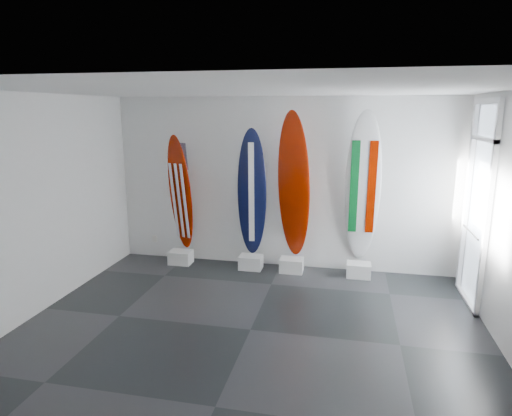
% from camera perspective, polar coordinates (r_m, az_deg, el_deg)
% --- Properties ---
extents(floor, '(6.00, 6.00, 0.00)m').
position_cam_1_polar(floor, '(5.89, -0.71, -15.48)').
color(floor, black).
rests_on(floor, ground).
extents(ceiling, '(6.00, 6.00, 0.00)m').
position_cam_1_polar(ceiling, '(5.20, -0.81, 15.09)').
color(ceiling, white).
rests_on(ceiling, wall_back).
extents(wall_back, '(6.00, 0.00, 6.00)m').
position_cam_1_polar(wall_back, '(7.76, 3.31, 3.15)').
color(wall_back, white).
rests_on(wall_back, ground).
extents(wall_front, '(6.00, 0.00, 6.00)m').
position_cam_1_polar(wall_front, '(3.09, -11.25, -12.06)').
color(wall_front, white).
rests_on(wall_front, ground).
extents(wall_left, '(0.00, 5.00, 5.00)m').
position_cam_1_polar(wall_left, '(6.67, -26.77, 0.23)').
color(wall_left, white).
rests_on(wall_left, ground).
extents(display_block_usa, '(0.40, 0.30, 0.24)m').
position_cam_1_polar(display_block_usa, '(8.27, -9.72, -6.30)').
color(display_block_usa, silver).
rests_on(display_block_usa, floor).
extents(surfboard_usa, '(0.56, 0.46, 2.12)m').
position_cam_1_polar(surfboard_usa, '(8.06, -9.77, 1.87)').
color(surfboard_usa, '#8A1400').
rests_on(surfboard_usa, display_block_usa).
extents(display_block_navy, '(0.40, 0.30, 0.24)m').
position_cam_1_polar(display_block_navy, '(7.89, -0.67, -7.04)').
color(display_block_navy, silver).
rests_on(display_block_navy, floor).
extents(surfboard_navy, '(0.52, 0.24, 2.24)m').
position_cam_1_polar(surfboard_navy, '(7.66, -0.53, 1.97)').
color(surfboard_navy, black).
rests_on(surfboard_navy, display_block_navy).
extents(display_block_swiss, '(0.40, 0.30, 0.24)m').
position_cam_1_polar(display_block_swiss, '(7.77, 4.63, -7.39)').
color(display_block_swiss, silver).
rests_on(display_block_swiss, floor).
extents(surfboard_swiss, '(0.65, 0.50, 2.54)m').
position_cam_1_polar(surfboard_swiss, '(7.51, 4.91, 2.86)').
color(surfboard_swiss, '#8A1400').
rests_on(surfboard_swiss, display_block_swiss).
extents(display_block_italy, '(0.40, 0.30, 0.24)m').
position_cam_1_polar(display_block_italy, '(7.72, 13.13, -7.83)').
color(display_block_italy, silver).
rests_on(display_block_italy, floor).
extents(surfboard_italy, '(0.59, 0.44, 2.56)m').
position_cam_1_polar(surfboard_italy, '(7.46, 13.66, 2.55)').
color(surfboard_italy, silver).
rests_on(surfboard_italy, display_block_italy).
extents(wall_outlet, '(0.09, 0.02, 0.13)m').
position_cam_1_polar(wall_outlet, '(8.71, -12.99, -3.88)').
color(wall_outlet, silver).
rests_on(wall_outlet, wall_back).
extents(glass_door, '(0.12, 1.16, 2.85)m').
position_cam_1_polar(glass_door, '(7.00, 26.81, 0.12)').
color(glass_door, white).
rests_on(glass_door, floor).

